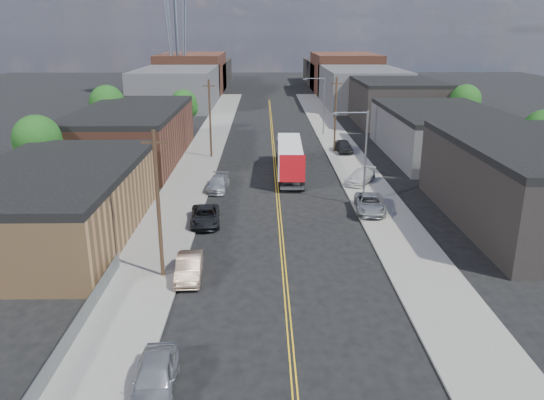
{
  "coord_description": "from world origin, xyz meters",
  "views": [
    {
      "loc": [
        -1.38,
        -22.51,
        15.88
      ],
      "look_at": [
        -0.71,
        19.07,
        2.5
      ],
      "focal_mm": 35.0,
      "sensor_mm": 36.0,
      "label": 1
    }
  ],
  "objects_px": {
    "car_right_lot_a": "(370,204)",
    "car_right_lot_c": "(344,146)",
    "semi_truck": "(289,155)",
    "car_left_a": "(155,378)",
    "car_right_lot_b": "(361,177)",
    "car_left_d": "(218,183)",
    "car_left_b": "(189,268)",
    "car_left_c": "(205,216)"
  },
  "relations": [
    {
      "from": "car_left_a",
      "to": "car_right_lot_b",
      "type": "relative_size",
      "value": 0.97
    },
    {
      "from": "semi_truck",
      "to": "car_left_c",
      "type": "bearing_deg",
      "value": -114.13
    },
    {
      "from": "semi_truck",
      "to": "car_left_c",
      "type": "xyz_separation_m",
      "value": [
        -7.9,
        -16.4,
        -1.54
      ]
    },
    {
      "from": "semi_truck",
      "to": "car_right_lot_c",
      "type": "relative_size",
      "value": 3.17
    },
    {
      "from": "car_left_b",
      "to": "car_right_lot_a",
      "type": "relative_size",
      "value": 0.84
    },
    {
      "from": "car_left_a",
      "to": "car_left_d",
      "type": "distance_m",
      "value": 32.3
    },
    {
      "from": "car_left_d",
      "to": "car_right_lot_c",
      "type": "distance_m",
      "value": 23.05
    },
    {
      "from": "semi_truck",
      "to": "car_left_a",
      "type": "bearing_deg",
      "value": -99.95
    },
    {
      "from": "car_left_a",
      "to": "car_right_lot_c",
      "type": "xyz_separation_m",
      "value": [
        15.76,
        49.34,
        0.15
      ]
    },
    {
      "from": "semi_truck",
      "to": "car_left_d",
      "type": "xyz_separation_m",
      "value": [
        -7.65,
        -6.28,
        -1.55
      ]
    },
    {
      "from": "car_right_lot_c",
      "to": "semi_truck",
      "type": "bearing_deg",
      "value": -130.27
    },
    {
      "from": "car_left_c",
      "to": "car_right_lot_a",
      "type": "height_order",
      "value": "car_right_lot_a"
    },
    {
      "from": "semi_truck",
      "to": "car_right_lot_a",
      "type": "height_order",
      "value": "semi_truck"
    },
    {
      "from": "car_left_b",
      "to": "car_left_d",
      "type": "height_order",
      "value": "car_left_b"
    },
    {
      "from": "car_left_b",
      "to": "car_right_lot_b",
      "type": "bearing_deg",
      "value": 52.39
    },
    {
      "from": "car_left_b",
      "to": "car_left_c",
      "type": "height_order",
      "value": "car_left_b"
    },
    {
      "from": "car_right_lot_b",
      "to": "car_left_a",
      "type": "bearing_deg",
      "value": -83.85
    },
    {
      "from": "car_right_lot_b",
      "to": "car_left_c",
      "type": "bearing_deg",
      "value": -111.69
    },
    {
      "from": "car_left_a",
      "to": "car_left_c",
      "type": "distance_m",
      "value": 22.18
    },
    {
      "from": "car_left_a",
      "to": "car_left_b",
      "type": "height_order",
      "value": "car_left_a"
    },
    {
      "from": "car_right_lot_a",
      "to": "car_left_b",
      "type": "bearing_deg",
      "value": -132.24
    },
    {
      "from": "car_right_lot_a",
      "to": "car_left_a",
      "type": "bearing_deg",
      "value": -114.35
    },
    {
      "from": "car_right_lot_a",
      "to": "car_right_lot_b",
      "type": "bearing_deg",
      "value": 91.1
    },
    {
      "from": "semi_truck",
      "to": "car_left_b",
      "type": "height_order",
      "value": "semi_truck"
    },
    {
      "from": "car_left_c",
      "to": "car_right_lot_c",
      "type": "height_order",
      "value": "car_right_lot_c"
    },
    {
      "from": "semi_truck",
      "to": "car_right_lot_b",
      "type": "height_order",
      "value": "semi_truck"
    },
    {
      "from": "car_left_a",
      "to": "car_right_lot_c",
      "type": "height_order",
      "value": "car_right_lot_c"
    },
    {
      "from": "car_left_b",
      "to": "semi_truck",
      "type": "bearing_deg",
      "value": 70.52
    },
    {
      "from": "car_right_lot_a",
      "to": "car_right_lot_c",
      "type": "height_order",
      "value": "car_right_lot_c"
    },
    {
      "from": "car_right_lot_b",
      "to": "car_right_lot_c",
      "type": "distance_m",
      "value": 15.15
    },
    {
      "from": "car_left_a",
      "to": "semi_truck",
      "type": "bearing_deg",
      "value": 74.84
    },
    {
      "from": "car_right_lot_a",
      "to": "car_right_lot_b",
      "type": "relative_size",
      "value": 1.11
    },
    {
      "from": "car_left_b",
      "to": "car_left_a",
      "type": "bearing_deg",
      "value": -92.93
    },
    {
      "from": "car_left_c",
      "to": "car_right_lot_b",
      "type": "relative_size",
      "value": 1.06
    },
    {
      "from": "car_right_lot_a",
      "to": "car_right_lot_c",
      "type": "relative_size",
      "value": 1.15
    },
    {
      "from": "semi_truck",
      "to": "car_left_a",
      "type": "distance_m",
      "value": 39.4
    },
    {
      "from": "car_left_b",
      "to": "car_left_c",
      "type": "xyz_separation_m",
      "value": [
        0.0,
        10.37,
        -0.03
      ]
    },
    {
      "from": "car_left_d",
      "to": "car_right_lot_a",
      "type": "bearing_deg",
      "value": -23.16
    },
    {
      "from": "semi_truck",
      "to": "car_right_lot_a",
      "type": "relative_size",
      "value": 2.76
    },
    {
      "from": "car_left_a",
      "to": "car_right_lot_a",
      "type": "distance_m",
      "value": 28.77
    },
    {
      "from": "car_left_c",
      "to": "car_left_d",
      "type": "xyz_separation_m",
      "value": [
        0.25,
        10.12,
        -0.01
      ]
    },
    {
      "from": "car_left_d",
      "to": "car_right_lot_b",
      "type": "distance_m",
      "value": 15.29
    }
  ]
}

